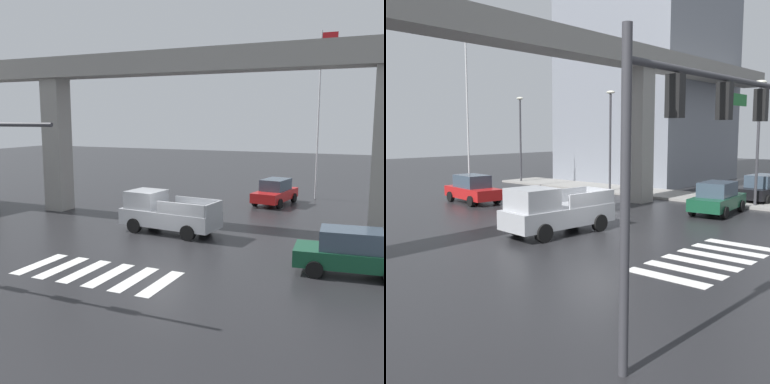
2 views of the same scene
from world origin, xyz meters
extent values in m
plane|color=#232326|center=(0.00, 0.00, 0.00)|extent=(120.00, 120.00, 0.00)
cube|color=silver|center=(-2.75, -4.90, 0.01)|extent=(0.55, 2.80, 0.01)
cube|color=silver|center=(-1.65, -4.90, 0.01)|extent=(0.55, 2.80, 0.01)
cube|color=silver|center=(-0.55, -4.90, 0.01)|extent=(0.55, 2.80, 0.01)
cube|color=silver|center=(0.55, -4.90, 0.01)|extent=(0.55, 2.80, 0.01)
cube|color=silver|center=(1.65, -4.90, 0.01)|extent=(0.55, 2.80, 0.01)
cube|color=silver|center=(2.75, -4.90, 0.01)|extent=(0.55, 2.80, 0.01)
cube|color=gray|center=(0.00, 4.59, 8.79)|extent=(54.46, 1.86, 1.20)
cube|color=gray|center=(-9.62, 4.59, 4.09)|extent=(1.30, 1.30, 8.19)
cube|color=#A8AAAF|center=(-0.35, 1.91, 0.78)|extent=(5.26, 2.37, 0.80)
cube|color=#A8AAAF|center=(-1.80, 2.05, 1.63)|extent=(1.86, 1.90, 0.90)
cube|color=#3F5160|center=(-2.26, 2.10, 1.63)|extent=(0.26, 1.67, 0.77)
cube|color=#A8AAAF|center=(0.71, 0.94, 1.48)|extent=(2.65, 0.35, 0.60)
cube|color=#A8AAAF|center=(0.87, 2.68, 1.48)|extent=(2.65, 0.35, 0.60)
cube|color=#A8AAAF|center=(2.14, 1.68, 1.48)|extent=(0.26, 1.75, 0.60)
cylinder|color=black|center=(-2.01, 1.17, 0.38)|extent=(0.78, 0.35, 0.76)
cylinder|color=black|center=(-1.84, 2.96, 0.38)|extent=(0.78, 0.35, 0.76)
cylinder|color=black|center=(1.14, 0.87, 0.38)|extent=(0.78, 0.35, 0.76)
cylinder|color=black|center=(1.31, 2.66, 0.38)|extent=(0.78, 0.35, 0.76)
cube|color=#14472D|center=(8.82, -1.03, 0.64)|extent=(4.46, 2.19, 0.64)
cube|color=#384756|center=(8.72, -1.04, 1.34)|extent=(2.38, 1.72, 0.76)
cylinder|color=black|center=(7.41, -0.31, 0.32)|extent=(0.66, 0.30, 0.64)
cylinder|color=black|center=(7.58, -2.03, 0.32)|extent=(0.66, 0.30, 0.64)
cube|color=red|center=(2.53, 12.02, 0.64)|extent=(2.33, 4.50, 0.64)
cube|color=#384756|center=(2.54, 12.11, 1.34)|extent=(1.79, 2.42, 0.76)
cylinder|color=black|center=(3.20, 10.58, 0.32)|extent=(0.33, 0.67, 0.64)
cylinder|color=black|center=(1.49, 10.81, 0.32)|extent=(0.33, 0.67, 0.64)
cylinder|color=black|center=(3.56, 13.22, 0.32)|extent=(0.33, 0.67, 0.64)
cylinder|color=black|center=(1.85, 13.45, 0.32)|extent=(0.33, 0.67, 0.64)
cylinder|color=silver|center=(4.67, 15.36, 5.89)|extent=(0.12, 0.12, 11.77)
cube|color=red|center=(5.22, 15.36, 11.27)|extent=(1.10, 0.04, 0.70)
camera|label=1|loc=(10.26, -18.93, 5.81)|focal=43.86mm
camera|label=2|loc=(-14.98, -12.14, 4.41)|focal=44.58mm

